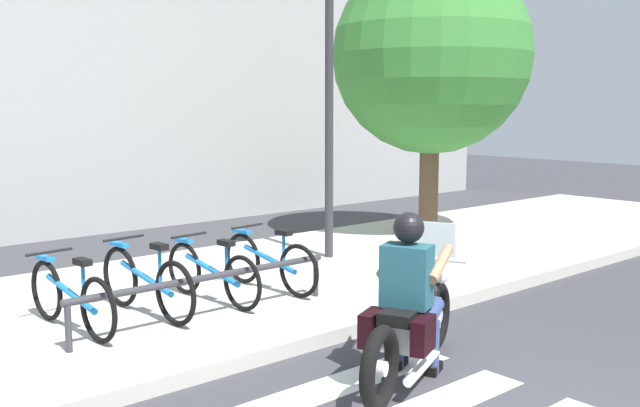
# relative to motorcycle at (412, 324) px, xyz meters

# --- Properties ---
(sidewalk) EXTENTS (24.00, 4.40, 0.15)m
(sidewalk) POSITION_rel_motorcycle_xyz_m (-0.45, 3.23, -0.39)
(sidewalk) COLOR #B7B2A8
(sidewalk) RESTS_ON ground
(crosswalk_stripe_4) EXTENTS (2.80, 0.40, 0.01)m
(crosswalk_stripe_4) POSITION_rel_motorcycle_xyz_m (-0.81, 0.26, -0.46)
(crosswalk_stripe_4) COLOR white
(crosswalk_stripe_4) RESTS_ON ground
(motorcycle) EXTENTS (2.05, 1.04, 1.25)m
(motorcycle) POSITION_rel_motorcycle_xyz_m (0.00, 0.00, 0.00)
(motorcycle) COLOR black
(motorcycle) RESTS_ON ground
(rider) EXTENTS (0.75, 0.69, 1.45)m
(rider) POSITION_rel_motorcycle_xyz_m (-0.07, -0.03, 0.37)
(rider) COLOR #1E4C59
(rider) RESTS_ON ground
(bicycle_0) EXTENTS (0.48, 1.64, 0.75)m
(bicycle_0) POSITION_rel_motorcycle_xyz_m (-1.92, 2.67, 0.03)
(bicycle_0) COLOR black
(bicycle_0) RESTS_ON sidewalk
(bicycle_1) EXTENTS (0.48, 1.67, 0.80)m
(bicycle_1) POSITION_rel_motorcycle_xyz_m (-1.12, 2.67, 0.05)
(bicycle_1) COLOR black
(bicycle_1) RESTS_ON sidewalk
(bicycle_2) EXTENTS (0.48, 1.63, 0.73)m
(bicycle_2) POSITION_rel_motorcycle_xyz_m (-0.33, 2.67, 0.02)
(bicycle_2) COLOR black
(bicycle_2) RESTS_ON sidewalk
(bicycle_3) EXTENTS (0.48, 1.60, 0.75)m
(bicycle_3) POSITION_rel_motorcycle_xyz_m (0.47, 2.67, 0.03)
(bicycle_3) COLOR black
(bicycle_3) RESTS_ON sidewalk
(bike_rack) EXTENTS (2.99, 0.07, 0.49)m
(bike_rack) POSITION_rel_motorcycle_xyz_m (-0.73, 2.11, 0.09)
(bike_rack) COLOR #333338
(bike_rack) RESTS_ON sidewalk
(street_lamp) EXTENTS (0.28, 0.28, 4.26)m
(street_lamp) POSITION_rel_motorcycle_xyz_m (2.26, 3.63, 2.12)
(street_lamp) COLOR #2D2D33
(street_lamp) RESTS_ON ground
(tree_near_rack) EXTENTS (3.34, 3.34, 4.85)m
(tree_near_rack) POSITION_rel_motorcycle_xyz_m (4.92, 4.03, 2.70)
(tree_near_rack) COLOR brown
(tree_near_rack) RESTS_ON ground
(building_backdrop) EXTENTS (24.00, 1.20, 8.12)m
(building_backdrop) POSITION_rel_motorcycle_xyz_m (-0.45, 8.93, 3.59)
(building_backdrop) COLOR #9D9D9D
(building_backdrop) RESTS_ON ground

